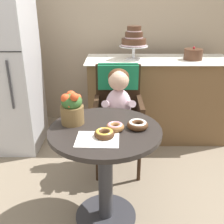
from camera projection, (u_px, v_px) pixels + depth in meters
name	position (u px, v px, depth m)	size (l,w,h in m)	color
ground_plane	(105.00, 216.00, 1.93)	(8.00, 8.00, 0.00)	gray
back_wall	(107.00, 12.00, 3.12)	(4.80, 0.10, 2.70)	tan
cafe_table	(105.00, 157.00, 1.74)	(0.72, 0.72, 0.72)	#282321
wicker_chair	(117.00, 101.00, 2.34)	(0.42, 0.45, 0.95)	#332114
seated_child	(118.00, 103.00, 2.19)	(0.27, 0.32, 0.73)	silver
paper_napkin	(97.00, 139.00, 1.52)	(0.25, 0.20, 0.00)	white
donut_front	(114.00, 127.00, 1.63)	(0.11, 0.11, 0.04)	#936033
donut_mid	(104.00, 133.00, 1.54)	(0.12, 0.12, 0.04)	#4C2D19
donut_side	(137.00, 124.00, 1.65)	(0.13, 0.13, 0.05)	#4C2D19
flower_vase	(71.00, 107.00, 1.69)	(0.15, 0.15, 0.22)	brown
display_counter	(156.00, 99.00, 2.96)	(1.56, 0.62, 0.90)	brown
tiered_cake_stand	(133.00, 40.00, 2.71)	(0.30, 0.30, 0.34)	silver
round_layer_cake	(192.00, 54.00, 2.74)	(0.19, 0.19, 0.14)	#4C2D1E
refrigerator	(2.00, 68.00, 2.62)	(0.64, 0.63, 1.70)	silver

